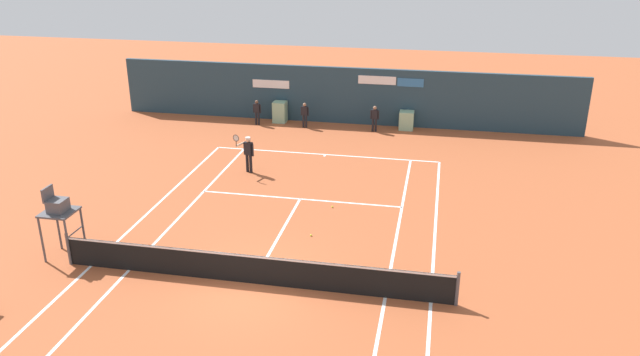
# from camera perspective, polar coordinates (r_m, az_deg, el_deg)

# --- Properties ---
(ground_plane) EXTENTS (80.00, 80.00, 0.01)m
(ground_plane) POSITION_cam_1_polar(r_m,az_deg,el_deg) (19.55, -5.71, -8.69)
(ground_plane) COLOR #A8512D
(tennis_net) EXTENTS (12.10, 0.10, 1.07)m
(tennis_net) POSITION_cam_1_polar(r_m,az_deg,el_deg) (18.82, -6.28, -8.22)
(tennis_net) COLOR #4C4C51
(tennis_net) RESTS_ON ground_plane
(sponsor_back_wall) EXTENTS (25.00, 1.02, 3.06)m
(sponsor_back_wall) POSITION_cam_1_polar(r_m,az_deg,el_deg) (33.92, 2.16, 7.46)
(sponsor_back_wall) COLOR #233D4C
(sponsor_back_wall) RESTS_ON ground_plane
(umpire_chair) EXTENTS (1.00, 1.00, 2.42)m
(umpire_chair) POSITION_cam_1_polar(r_m,az_deg,el_deg) (21.33, -22.81, -2.79)
(umpire_chair) COLOR #47474C
(umpire_chair) RESTS_ON ground_plane
(player_on_baseline) EXTENTS (0.79, 0.66, 1.84)m
(player_on_baseline) POSITION_cam_1_polar(r_m,az_deg,el_deg) (27.07, -6.60, 2.45)
(player_on_baseline) COLOR black
(player_on_baseline) RESTS_ON ground_plane
(ball_kid_right_post) EXTENTS (0.46, 0.19, 1.38)m
(ball_kid_right_post) POSITION_cam_1_polar(r_m,az_deg,el_deg) (32.67, 5.01, 5.59)
(ball_kid_right_post) COLOR black
(ball_kid_right_post) RESTS_ON ground_plane
(ball_kid_left_post) EXTENTS (0.45, 0.20, 1.35)m
(ball_kid_left_post) POSITION_cam_1_polar(r_m,az_deg,el_deg) (33.26, -1.41, 5.93)
(ball_kid_left_post) COLOR black
(ball_kid_left_post) RESTS_ON ground_plane
(ball_kid_centre_post) EXTENTS (0.45, 0.19, 1.36)m
(ball_kid_centre_post) POSITION_cam_1_polar(r_m,az_deg,el_deg) (33.92, -5.78, 6.15)
(ball_kid_centre_post) COLOR black
(ball_kid_centre_post) RESTS_ON ground_plane
(tennis_ball_mid_court) EXTENTS (0.07, 0.07, 0.07)m
(tennis_ball_mid_court) POSITION_cam_1_polar(r_m,az_deg,el_deg) (21.65, -0.83, -5.26)
(tennis_ball_mid_court) COLOR #CCE033
(tennis_ball_mid_court) RESTS_ON ground_plane
(tennis_ball_near_service_line) EXTENTS (0.07, 0.07, 0.07)m
(tennis_ball_near_service_line) POSITION_cam_1_polar(r_m,az_deg,el_deg) (23.79, 1.13, -2.65)
(tennis_ball_near_service_line) COLOR #CCE033
(tennis_ball_near_service_line) RESTS_ON ground_plane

